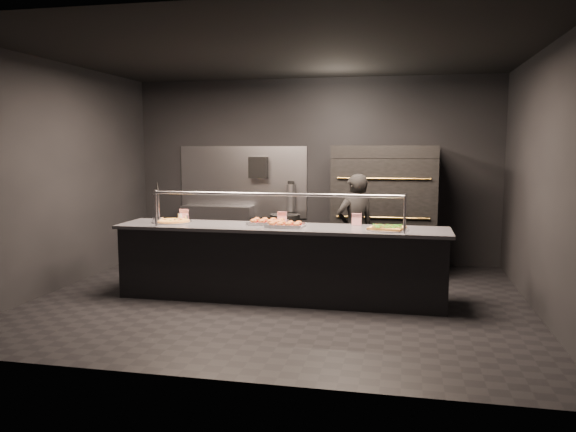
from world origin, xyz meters
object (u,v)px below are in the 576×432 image
Objects in this scene: worker at (355,230)px; service_counter at (280,263)px; slider_tray_a at (268,222)px; square_pizza at (387,228)px; towel_dispenser at (258,167)px; round_pizza at (172,221)px; prep_shelf at (218,232)px; pizza_oven at (384,208)px; beer_tap at (158,211)px; slider_tray_b at (285,225)px; fire_extinguisher at (291,197)px; trash_bin at (285,239)px.

service_counter is at bearing 15.38° from worker.
square_pizza is at bearing -6.68° from slider_tray_a.
round_pizza is (-0.55, -2.33, -0.61)m from towel_dispenser.
prep_shelf is 3.43× the size of towel_dispenser.
pizza_oven is 1.93m from square_pizza.
slider_tray_b is (1.67, -0.00, -0.13)m from beer_tap.
worker is (1.74, -1.44, -0.79)m from towel_dispenser.
fire_extinguisher is at bearing 124.20° from square_pizza.
fire_extinguisher is 0.63× the size of trash_bin.
worker is at bearing -43.10° from trash_bin.
square_pizza is (1.22, 0.01, -0.01)m from slider_tray_b.
service_counter is at bearing -122.27° from pizza_oven.
slider_tray_b is at bearing -68.11° from towel_dispenser.
fire_extinguisher reaches higher than slider_tray_b.
trash_bin is (0.51, -0.29, -1.15)m from towel_dispenser.
slider_tray_a is (0.70, -2.24, -0.60)m from towel_dispenser.
beer_tap is at bearing -147.91° from round_pizza.
slider_tray_b reaches higher than square_pizza.
beer_tap reaches higher than fire_extinguisher.
fire_extinguisher reaches higher than square_pizza.
service_counter is 1.71m from beer_tap.
trash_bin is at bearing 100.50° from service_counter.
prep_shelf is (-1.60, 2.32, -0.01)m from service_counter.
pizza_oven is at bearing 51.42° from slider_tray_a.
fire_extinguisher is at bearing 1.04° from towel_dispenser.
service_counter is 7.65× the size of beer_tap.
pizza_oven is 4.09× the size of slider_tray_b.
towel_dispenser is (-2.10, 0.49, 0.58)m from pizza_oven.
beer_tap is 0.66× the size of trash_bin.
slider_tray_b is at bearing -34.34° from slider_tray_a.
worker is (2.44, 0.98, -0.31)m from beer_tap.
slider_tray_a is at bearing -128.58° from pizza_oven.
pizza_oven is at bearing -7.30° from trash_bin.
square_pizza is at bearing -55.80° from fire_extinguisher.
beer_tap is at bearing -179.91° from square_pizza.
prep_shelf is 1.23m from trash_bin.
prep_shelf reaches higher than trash_bin.
fire_extinguisher reaches higher than trash_bin.
beer_tap is (-1.25, -2.43, 0.01)m from fire_extinguisher.
fire_extinguisher is at bearing 98.30° from service_counter.
slider_tray_a is (1.25, 0.09, 0.01)m from round_pizza.
fire_extinguisher is 1.02× the size of square_pizza.
prep_shelf is at bearing 122.90° from slider_tray_a.
towel_dispenser reaches higher than fire_extinguisher.
slider_tray_a is at bearing 4.54° from worker.
pizza_oven reaches higher than fire_extinguisher.
prep_shelf is 2.57× the size of slider_tray_b.
slider_tray_b is (0.42, -2.43, -0.11)m from fire_extinguisher.
pizza_oven reaches higher than square_pizza.
pizza_oven is 2.23m from towel_dispenser.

